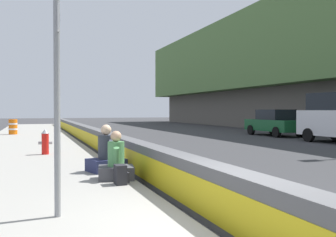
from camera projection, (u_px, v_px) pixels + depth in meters
jersey_barrier at (241, 205)px, 4.93m from camera, size 76.00×0.45×0.85m
route_sign_post at (57, 71)px, 5.38m from camera, size 0.44×0.09×3.60m
fire_hydrant at (45, 141)px, 13.07m from camera, size 0.26×0.46×0.88m
seated_person_foreground at (116, 164)px, 8.37m from camera, size 0.77×0.86×1.07m
seated_person_middle at (106, 157)px, 9.43m from camera, size 0.91×1.00×1.16m
backpack at (121, 175)px, 7.79m from camera, size 0.32×0.28×0.40m
construction_barrel at (13, 127)px, 23.99m from camera, size 0.54×0.54×0.95m
parked_car_fourth at (275, 123)px, 24.67m from camera, size 4.50×1.95×1.71m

